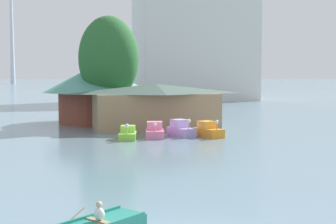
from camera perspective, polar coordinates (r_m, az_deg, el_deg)
The scene contains 8 objects.
pedal_boat_lime at distance 41.35m, azimuth -4.95°, elevation -2.68°, with size 2.10×3.08×1.50m.
pedal_boat_pink at distance 42.37m, azimuth -1.65°, elevation -2.38°, with size 2.21×3.22×1.47m.
pedal_boat_lavender at distance 43.26m, azimuth 1.60°, elevation -2.17°, with size 2.28×3.22×1.70m.
pedal_boat_orange at distance 42.99m, azimuth 4.96°, elevation -2.28°, with size 2.24×3.28×1.65m.
boathouse at distance 49.46m, azimuth -1.52°, elevation 0.84°, with size 13.89×6.53×4.80m.
green_roof_pavilion at distance 56.21m, azimuth -8.65°, elevation 2.85°, with size 12.65×12.65×7.76m.
shoreline_tree_mid at distance 53.78m, azimuth -7.26°, elevation 6.49°, with size 6.86×6.86×12.41m.
background_building_block at distance 110.75m, azimuth 3.21°, elevation 8.70°, with size 27.04×17.15×27.83m.
Camera 1 is at (-4.50, -13.92, 5.53)m, focal length 49.80 mm.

